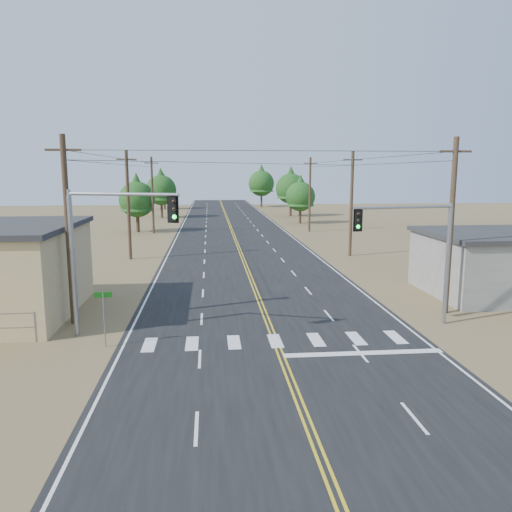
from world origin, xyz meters
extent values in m
plane|color=olive|center=(0.00, 0.00, 0.00)|extent=(220.00, 220.00, 0.00)
cube|color=black|center=(0.00, 30.00, 0.01)|extent=(15.00, 200.00, 0.02)
cylinder|color=gray|center=(-11.50, 9.00, 0.75)|extent=(0.06, 0.06, 1.50)
cylinder|color=#4C3826|center=(-10.50, 12.00, 5.00)|extent=(0.30, 0.30, 10.00)
cube|color=#4C3826|center=(-10.50, 12.00, 9.20)|extent=(1.80, 0.12, 0.12)
cylinder|color=#4C3826|center=(-10.50, 32.00, 5.00)|extent=(0.30, 0.30, 10.00)
cube|color=#4C3826|center=(-10.50, 32.00, 9.20)|extent=(1.80, 0.12, 0.12)
cylinder|color=#4C3826|center=(-10.50, 52.00, 5.00)|extent=(0.30, 0.30, 10.00)
cube|color=#4C3826|center=(-10.50, 52.00, 9.20)|extent=(1.80, 0.12, 0.12)
cylinder|color=#4C3826|center=(10.50, 12.00, 5.00)|extent=(0.30, 0.30, 10.00)
cube|color=#4C3826|center=(10.50, 12.00, 9.20)|extent=(1.80, 0.12, 0.12)
cylinder|color=#4C3826|center=(10.50, 32.00, 5.00)|extent=(0.30, 0.30, 10.00)
cube|color=#4C3826|center=(10.50, 32.00, 9.20)|extent=(1.80, 0.12, 0.12)
cylinder|color=#4C3826|center=(10.50, 52.00, 5.00)|extent=(0.30, 0.30, 10.00)
cube|color=#4C3826|center=(10.50, 52.00, 9.20)|extent=(1.80, 0.12, 0.12)
cylinder|color=gray|center=(-9.77, 9.83, 3.48)|extent=(0.24, 0.24, 6.96)
cylinder|color=gray|center=(-9.77, 9.83, 6.96)|extent=(0.18, 0.18, 0.60)
cylinder|color=gray|center=(-7.11, 8.96, 7.06)|extent=(5.38, 1.89, 0.16)
cube|color=black|center=(-4.73, 8.19, 6.42)|extent=(0.42, 0.39, 1.09)
sphere|color=black|center=(-4.67, 8.02, 6.77)|extent=(0.20, 0.20, 0.20)
sphere|color=black|center=(-4.67, 8.02, 6.42)|extent=(0.20, 0.20, 0.20)
sphere|color=#0CE533|center=(-4.67, 8.02, 6.07)|extent=(0.20, 0.20, 0.20)
cylinder|color=gray|center=(9.43, 10.00, 3.12)|extent=(0.21, 0.21, 6.23)
cylinder|color=gray|center=(9.43, 10.00, 6.23)|extent=(0.16, 0.16, 0.53)
cylinder|color=gray|center=(6.70, 9.53, 6.32)|extent=(5.49, 1.09, 0.14)
cube|color=black|center=(4.23, 9.10, 5.74)|extent=(0.35, 0.32, 0.98)
sphere|color=black|center=(4.20, 8.94, 6.05)|extent=(0.18, 0.18, 0.18)
sphere|color=black|center=(4.20, 8.94, 5.74)|extent=(0.18, 0.18, 0.18)
sphere|color=#0CE533|center=(4.20, 8.94, 5.43)|extent=(0.18, 0.18, 0.18)
cylinder|color=gray|center=(-8.02, 8.00, 1.30)|extent=(0.06, 0.06, 2.60)
cube|color=#0B520E|center=(-8.02, 8.00, 2.50)|extent=(0.78, 0.07, 0.26)
cylinder|color=#3F2D1E|center=(-12.76, 53.59, 1.44)|extent=(0.47, 0.47, 2.89)
cone|color=#134315|center=(-12.76, 53.59, 5.46)|extent=(4.49, 4.49, 5.14)
sphere|color=#134315|center=(-12.76, 53.59, 4.41)|extent=(4.82, 4.82, 4.82)
cylinder|color=#3F2D1E|center=(-11.50, 74.78, 1.60)|extent=(0.42, 0.42, 3.19)
cone|color=#134315|center=(-11.50, 74.78, 6.03)|extent=(4.97, 4.97, 5.68)
sphere|color=#134315|center=(-11.50, 74.78, 4.88)|extent=(5.32, 5.32, 5.32)
cylinder|color=#3F2D1E|center=(-12.79, 95.71, 1.41)|extent=(0.45, 0.45, 2.82)
cone|color=#134315|center=(-12.79, 95.71, 5.32)|extent=(4.38, 4.38, 5.01)
sphere|color=#134315|center=(-12.79, 95.71, 4.30)|extent=(4.70, 4.70, 4.70)
cylinder|color=#3F2D1E|center=(11.19, 62.78, 1.39)|extent=(0.41, 0.41, 2.77)
cone|color=#134315|center=(11.19, 62.78, 5.24)|extent=(4.31, 4.31, 4.93)
sphere|color=#134315|center=(11.19, 62.78, 4.24)|extent=(4.62, 4.62, 4.62)
cylinder|color=#3F2D1E|center=(11.77, 75.73, 1.65)|extent=(0.46, 0.46, 3.31)
cone|color=#134315|center=(11.77, 75.73, 6.24)|extent=(5.14, 5.14, 5.88)
sphere|color=#134315|center=(11.77, 75.73, 5.05)|extent=(5.51, 5.51, 5.51)
cylinder|color=#3F2D1E|center=(9.00, 100.78, 1.77)|extent=(0.45, 0.45, 3.54)
cone|color=#134315|center=(9.00, 100.78, 6.69)|extent=(5.51, 5.51, 6.30)
sphere|color=#134315|center=(9.00, 100.78, 5.41)|extent=(5.90, 5.90, 5.90)
camera|label=1|loc=(-3.08, -14.88, 8.10)|focal=35.00mm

